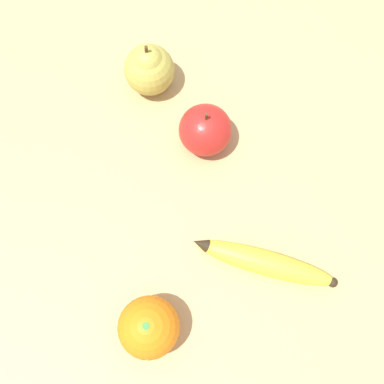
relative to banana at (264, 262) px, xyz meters
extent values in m
plane|color=tan|center=(0.04, 0.14, -0.02)|extent=(3.00, 3.00, 0.00)
ellipsoid|color=yellow|center=(0.00, 0.00, 0.00)|extent=(0.12, 0.19, 0.03)
cone|color=#2D2314|center=(-0.04, 0.08, 0.01)|extent=(0.03, 0.03, 0.03)
sphere|color=#2D2314|center=(0.04, -0.09, 0.00)|extent=(0.01, 0.01, 0.01)
sphere|color=orange|center=(-0.17, 0.06, 0.02)|extent=(0.08, 0.08, 0.08)
cylinder|color=#3D8438|center=(-0.17, 0.06, 0.06)|extent=(0.01, 0.01, 0.00)
sphere|color=#B7AD47|center=(0.11, 0.33, 0.02)|extent=(0.08, 0.08, 0.08)
sphere|color=#B7AD47|center=(0.11, 0.33, 0.04)|extent=(0.05, 0.05, 0.05)
cylinder|color=#4C3319|center=(0.11, 0.33, 0.07)|extent=(0.01, 0.01, 0.02)
ellipsoid|color=red|center=(0.09, 0.19, 0.02)|extent=(0.08, 0.08, 0.07)
cylinder|color=#4C3319|center=(0.09, 0.19, 0.06)|extent=(0.00, 0.00, 0.01)
camera|label=1|loc=(-0.15, 0.00, 0.63)|focal=42.00mm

